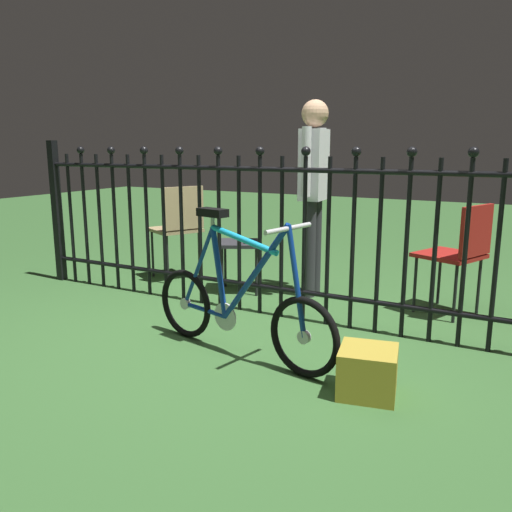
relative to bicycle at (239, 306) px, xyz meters
name	(u,v)px	position (x,y,z in m)	size (l,w,h in m)	color
ground_plane	(232,339)	(-0.17, 0.20, -0.31)	(20.00, 20.00, 0.00)	#386531
iron_fence	(265,228)	(-0.23, 0.79, 0.36)	(4.66, 0.07, 1.33)	black
bicycle	(239,306)	(0.00, 0.00, 0.00)	(1.42, 0.44, 0.90)	black
chair_charcoal	(249,236)	(-0.66, 1.30, 0.19)	(0.50, 0.50, 0.83)	black
chair_tan	(179,223)	(-1.45, 1.35, 0.24)	(0.57, 0.57, 0.91)	black
chair_red	(460,248)	(1.07, 1.46, 0.21)	(0.55, 0.55, 0.86)	black
person_visitor	(314,181)	(-0.13, 1.48, 0.67)	(0.22, 0.47, 1.65)	#2D2D33
display_crate	(368,372)	(0.86, -0.14, -0.19)	(0.29, 0.29, 0.25)	#B29933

